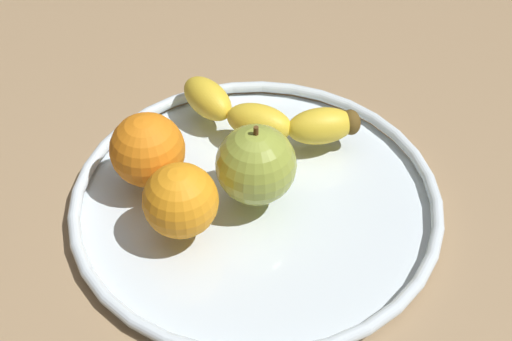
% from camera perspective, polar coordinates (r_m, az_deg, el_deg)
% --- Properties ---
extents(ground_plane, '(1.37, 1.37, 0.04)m').
position_cam_1_polar(ground_plane, '(0.71, 0.00, -3.91)').
color(ground_plane, '#9B7E5A').
extents(fruit_bowl, '(0.35, 0.35, 0.02)m').
position_cam_1_polar(fruit_bowl, '(0.69, 0.00, -2.30)').
color(fruit_bowl, silver).
rests_on(fruit_bowl, ground_plane).
extents(banana, '(0.20, 0.10, 0.04)m').
position_cam_1_polar(banana, '(0.74, 0.72, 4.37)').
color(banana, yellow).
rests_on(banana, fruit_bowl).
extents(apple, '(0.07, 0.07, 0.08)m').
position_cam_1_polar(apple, '(0.65, -0.12, 0.38)').
color(apple, '#94A63D').
rests_on(apple, fruit_bowl).
extents(orange_front_right, '(0.07, 0.07, 0.07)m').
position_cam_1_polar(orange_front_right, '(0.63, -6.00, -2.39)').
color(orange_front_right, orange).
rests_on(orange_front_right, fruit_bowl).
extents(orange_back_left, '(0.07, 0.07, 0.07)m').
position_cam_1_polar(orange_back_left, '(0.68, -8.59, 1.62)').
color(orange_back_left, orange).
rests_on(orange_back_left, fruit_bowl).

